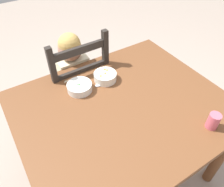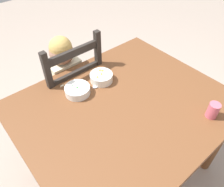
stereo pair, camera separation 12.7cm
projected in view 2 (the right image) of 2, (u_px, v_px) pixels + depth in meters
The scene contains 8 objects.
ground_plane at pixel (121, 167), 1.79m from camera, with size 8.00×8.00×0.00m, color #A69586.
dining_table at pixel (124, 116), 1.36m from camera, with size 1.20×1.01×0.73m.
dining_chair at pixel (70, 93), 1.75m from camera, with size 0.42×0.42×0.99m.
child_figure at pixel (68, 78), 1.64m from camera, with size 0.32×0.31×0.94m.
bowl_of_peas at pixel (77, 90), 1.34m from camera, with size 0.15×0.15×0.05m.
bowl_of_carrots at pixel (101, 77), 1.42m from camera, with size 0.15×0.15×0.05m.
spoon at pixel (99, 85), 1.40m from camera, with size 0.14×0.04×0.01m.
drinking_cup at pixel (213, 110), 1.19m from camera, with size 0.06×0.06×0.09m, color #D05C70.
Camera 2 is at (-0.63, -0.63, 1.67)m, focal length 35.48 mm.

